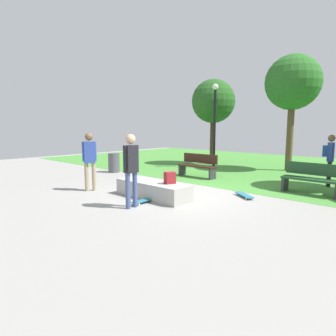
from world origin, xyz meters
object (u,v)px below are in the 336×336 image
object	(u,v)px
skater_watching	(131,165)
skateboard_by_ledge	(144,200)
concrete_ledge	(153,190)
backpack_on_ledge	(170,178)
park_bench_center_lawn	(198,165)
trash_bin	(114,163)
skater_performing_trick	(90,157)
tree_broad_elm	(293,83)
lamp_post	(215,117)
skateboard_spare	(244,195)
pedestrian_with_backpack	(330,156)
park_bench_near_path	(311,178)
tree_young_birch	(213,102)

from	to	relation	value
skater_watching	skateboard_by_ledge	world-z (taller)	skater_watching
concrete_ledge	backpack_on_ledge	size ratio (longest dim) A/B	7.21
skater_watching	skateboard_by_ledge	bearing A→B (deg)	103.14
park_bench_center_lawn	trash_bin	bearing A→B (deg)	-156.13
backpack_on_ledge	skater_performing_trick	xyz separation A→B (m)	(-2.60, -0.83, 0.45)
tree_broad_elm	lamp_post	bearing A→B (deg)	-149.99
skateboard_spare	skater_performing_trick	bearing A→B (deg)	-147.60
skater_watching	trash_bin	distance (m)	5.91
tree_broad_elm	pedestrian_with_backpack	world-z (taller)	tree_broad_elm
lamp_post	trash_bin	size ratio (longest dim) A/B	4.71
trash_bin	skater_performing_trick	bearing A→B (deg)	-47.70
skateboard_spare	trash_bin	xyz separation A→B (m)	(-6.44, 0.28, 0.36)
skateboard_spare	park_bench_near_path	distance (m)	2.15
concrete_ledge	tree_broad_elm	distance (m)	8.65
skater_performing_trick	pedestrian_with_backpack	xyz separation A→B (m)	(5.20, 5.79, -0.03)
skateboard_spare	tree_young_birch	xyz separation A→B (m)	(-4.88, 5.52, 3.19)
trash_bin	skateboard_by_ledge	bearing A→B (deg)	-28.45
skater_watching	park_bench_center_lawn	xyz separation A→B (m)	(-1.52, 4.67, -0.58)
backpack_on_ledge	trash_bin	size ratio (longest dim) A/B	0.38
park_bench_near_path	tree_broad_elm	xyz separation A→B (m)	(-2.30, 4.30, 3.38)
tree_young_birch	park_bench_center_lawn	bearing A→B (deg)	-63.27
concrete_ledge	lamp_post	bearing A→B (deg)	109.02
skateboard_spare	park_bench_near_path	world-z (taller)	park_bench_near_path
skateboard_by_ledge	skateboard_spare	world-z (taller)	same
skater_watching	pedestrian_with_backpack	bearing A→B (deg)	65.87
skateboard_spare	tree_broad_elm	bearing A→B (deg)	100.01
concrete_ledge	tree_broad_elm	xyz separation A→B (m)	(0.80, 7.81, 3.64)
lamp_post	park_bench_near_path	bearing A→B (deg)	-26.71
park_bench_center_lawn	backpack_on_ledge	bearing A→B (deg)	-64.10
skater_watching	tree_young_birch	world-z (taller)	tree_young_birch
trash_bin	tree_broad_elm	bearing A→B (deg)	46.82
concrete_ledge	trash_bin	distance (m)	5.03
skater_performing_trick	backpack_on_ledge	bearing A→B (deg)	17.66
park_bench_center_lawn	lamp_post	world-z (taller)	lamp_post
skateboard_spare	lamp_post	xyz separation A→B (m)	(-3.97, 4.33, 2.36)
park_bench_center_lawn	pedestrian_with_backpack	world-z (taller)	pedestrian_with_backpack
backpack_on_ledge	park_bench_center_lawn	size ratio (longest dim) A/B	0.20
skateboard_spare	lamp_post	bearing A→B (deg)	132.53
backpack_on_ledge	lamp_post	bearing A→B (deg)	-136.80
skateboard_spare	trash_bin	world-z (taller)	trash_bin
skateboard_by_ledge	lamp_post	bearing A→B (deg)	109.50
concrete_ledge	skater_performing_trick	xyz separation A→B (m)	(-2.06, -0.70, 0.83)
park_bench_center_lawn	concrete_ledge	bearing A→B (deg)	-72.31
park_bench_near_path	pedestrian_with_backpack	distance (m)	1.69
lamp_post	trash_bin	xyz separation A→B (m)	(-2.47, -4.05, -2.00)
concrete_ledge	pedestrian_with_backpack	size ratio (longest dim) A/B	1.34
skateboard_by_ledge	park_bench_center_lawn	size ratio (longest dim) A/B	0.50
tree_young_birch	tree_broad_elm	bearing A→B (deg)	7.40
skateboard_by_ledge	pedestrian_with_backpack	size ratio (longest dim) A/B	0.47
skater_performing_trick	pedestrian_with_backpack	distance (m)	7.79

